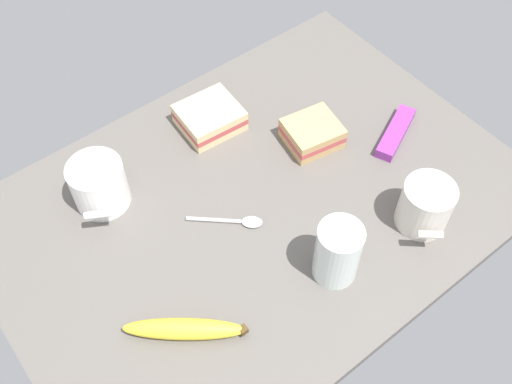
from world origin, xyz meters
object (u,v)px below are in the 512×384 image
(banana, at_px, (185,329))
(spoon, at_px, (237,221))
(coffee_mug_milky, at_px, (99,184))
(sandwich_main, at_px, (210,118))
(coffee_mug_black, at_px, (425,205))
(snack_bar, at_px, (396,133))
(sandwich_side, at_px, (312,133))
(glass_of_milk, at_px, (337,255))

(banana, bearing_deg, spoon, 31.85)
(coffee_mug_milky, relative_size, sandwich_main, 1.01)
(coffee_mug_black, bearing_deg, sandwich_main, 111.11)
(banana, bearing_deg, snack_bar, 8.88)
(sandwich_side, xyz_separation_m, banana, (-0.40, -0.17, -0.01))
(sandwich_main, bearing_deg, coffee_mug_milky, -173.37)
(coffee_mug_milky, distance_m, sandwich_side, 0.40)
(banana, xyz_separation_m, snack_bar, (0.53, 0.08, -0.01))
(snack_bar, bearing_deg, coffee_mug_black, -147.20)
(coffee_mug_milky, distance_m, spoon, 0.24)
(glass_of_milk, bearing_deg, sandwich_main, 86.05)
(sandwich_main, relative_size, glass_of_milk, 1.03)
(coffee_mug_black, relative_size, spoon, 0.98)
(coffee_mug_milky, height_order, banana, coffee_mug_milky)
(coffee_mug_milky, bearing_deg, snack_bar, -22.38)
(banana, bearing_deg, sandwich_side, 23.12)
(snack_bar, bearing_deg, sandwich_main, 113.49)
(sandwich_side, relative_size, glass_of_milk, 0.96)
(coffee_mug_milky, height_order, glass_of_milk, glass_of_milk)
(sandwich_side, bearing_deg, banana, -156.88)
(sandwich_main, relative_size, snack_bar, 0.89)
(snack_bar, bearing_deg, banana, 164.91)
(glass_of_milk, relative_size, snack_bar, 0.87)
(sandwich_side, bearing_deg, coffee_mug_milky, 162.12)
(coffee_mug_black, height_order, spoon, coffee_mug_black)
(sandwich_side, xyz_separation_m, spoon, (-0.22, -0.06, -0.02))
(coffee_mug_black, bearing_deg, glass_of_milk, 173.84)
(glass_of_milk, xyz_separation_m, spoon, (-0.07, 0.17, -0.05))
(spoon, bearing_deg, coffee_mug_black, -37.42)
(coffee_mug_milky, distance_m, banana, 0.30)
(glass_of_milk, bearing_deg, coffee_mug_black, -6.16)
(sandwich_main, distance_m, glass_of_milk, 0.38)
(banana, relative_size, spoon, 1.54)
(glass_of_milk, bearing_deg, snack_bar, 26.34)
(coffee_mug_black, distance_m, coffee_mug_milky, 0.55)
(coffee_mug_black, xyz_separation_m, banana, (-0.43, 0.08, -0.03))
(sandwich_main, relative_size, sandwich_side, 1.07)
(sandwich_main, xyz_separation_m, spoon, (-0.09, -0.21, -0.02))
(spoon, bearing_deg, glass_of_milk, -68.25)
(sandwich_main, relative_size, banana, 0.71)
(coffee_mug_milky, bearing_deg, sandwich_main, 6.63)
(coffee_mug_black, height_order, glass_of_milk, glass_of_milk)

